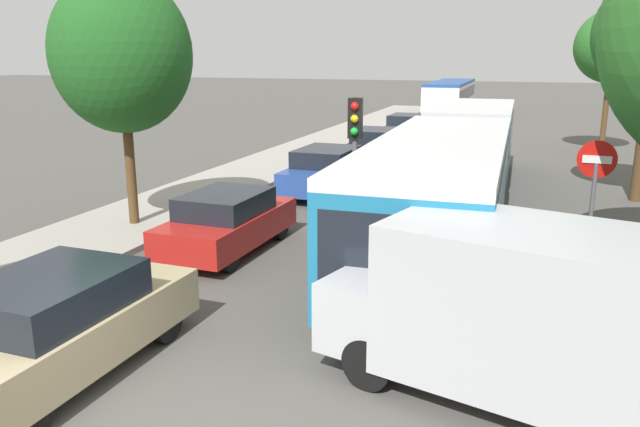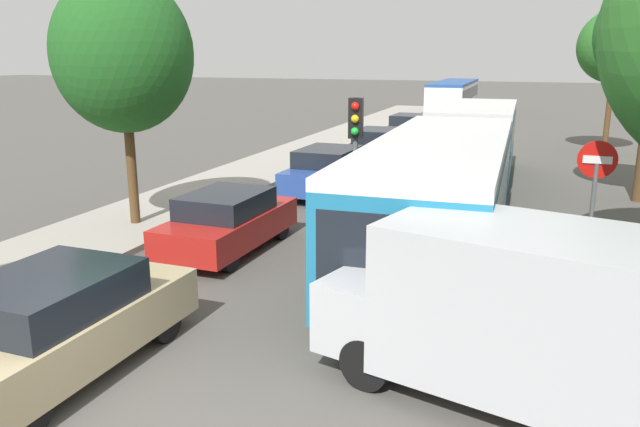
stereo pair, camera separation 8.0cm
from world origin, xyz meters
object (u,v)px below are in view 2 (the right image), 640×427
at_px(queued_car_tan, 56,323).
at_px(traffic_light, 355,138).
at_px(tree_left_mid, 123,54).
at_px(white_van, 531,312).
at_px(articulated_bus, 457,162).
at_px(queued_car_blue, 329,171).
at_px(queued_car_red, 228,221).
at_px(queued_car_black, 378,146).
at_px(queued_car_graphite, 409,128).
at_px(city_bus_rear, 454,95).
at_px(tree_right_far, 616,48).
at_px(no_entry_sign, 594,191).

relative_size(queued_car_tan, traffic_light, 1.27).
bearing_deg(tree_left_mid, white_van, -28.90).
height_order(articulated_bus, traffic_light, traffic_light).
xyz_separation_m(queued_car_blue, white_van, (6.32, -10.83, 0.49)).
xyz_separation_m(queued_car_red, queued_car_black, (0.24, 12.61, 0.01)).
distance_m(queued_car_red, traffic_light, 3.44).
bearing_deg(traffic_light, queued_car_graphite, 179.30).
height_order(white_van, tree_left_mid, tree_left_mid).
height_order(queued_car_tan, queued_car_red, queued_car_tan).
xyz_separation_m(white_van, traffic_light, (-4.02, 5.89, 1.26)).
bearing_deg(traffic_light, queued_car_tan, -24.65).
distance_m(queued_car_graphite, tree_left_mid, 18.94).
bearing_deg(traffic_light, queued_car_red, -68.49).
relative_size(queued_car_red, queued_car_graphite, 0.99).
bearing_deg(queued_car_red, articulated_bus, -40.24).
relative_size(articulated_bus, queued_car_graphite, 4.38).
height_order(city_bus_rear, tree_right_far, tree_right_far).
height_order(city_bus_rear, queued_car_blue, city_bus_rear).
xyz_separation_m(city_bus_rear, tree_left_mid, (-3.42, -33.98, 2.96)).
xyz_separation_m(queued_car_red, queued_car_graphite, (0.19, 19.22, 0.01)).
distance_m(city_bus_rear, no_entry_sign, 35.38).
height_order(queued_car_blue, tree_right_far, tree_right_far).
height_order(queued_car_tan, tree_right_far, tree_right_far).
distance_m(queued_car_red, queued_car_black, 12.61).
bearing_deg(queued_car_black, queued_car_graphite, 2.08).
relative_size(queued_car_blue, tree_right_far, 0.69).
distance_m(queued_car_blue, queued_car_black, 6.21).
relative_size(articulated_bus, queued_car_black, 4.37).
height_order(queued_car_blue, white_van, white_van).
bearing_deg(queued_car_black, no_entry_sign, -147.78).
bearing_deg(city_bus_rear, queued_car_red, 179.03).
xyz_separation_m(queued_car_red, traffic_light, (2.54, 1.45, 1.80)).
distance_m(city_bus_rear, queued_car_tan, 40.74).
bearing_deg(queued_car_black, articulated_bus, -149.77).
relative_size(queued_car_black, white_van, 0.76).
xyz_separation_m(queued_car_tan, no_entry_sign, (7.11, 6.12, 1.12)).
bearing_deg(articulated_bus, queued_car_blue, -110.93).
xyz_separation_m(queued_car_tan, queued_car_blue, (-0.16, 12.22, -0.01)).
relative_size(articulated_bus, white_van, 3.31).
relative_size(queued_car_graphite, tree_left_mid, 0.64).
bearing_deg(queued_car_tan, queued_car_black, 2.16).
bearing_deg(queued_car_blue, queued_car_tan, -177.60).
distance_m(queued_car_blue, white_van, 12.55).
xyz_separation_m(queued_car_black, tree_right_far, (9.01, 5.65, 3.87)).
relative_size(queued_car_tan, queued_car_red, 1.08).
relative_size(queued_car_tan, tree_right_far, 0.69).
bearing_deg(queued_car_tan, traffic_light, -14.74).
bearing_deg(queued_car_black, queued_car_blue, -178.32).
relative_size(queued_car_graphite, white_van, 0.76).
relative_size(queued_car_black, queued_car_graphite, 1.00).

